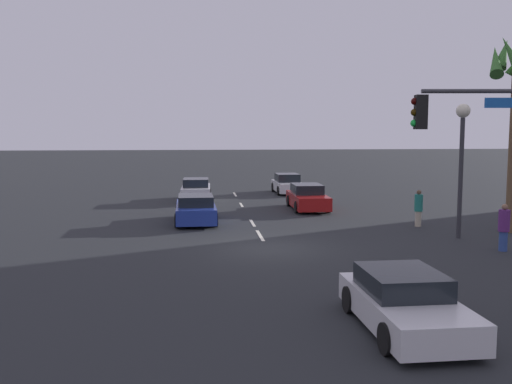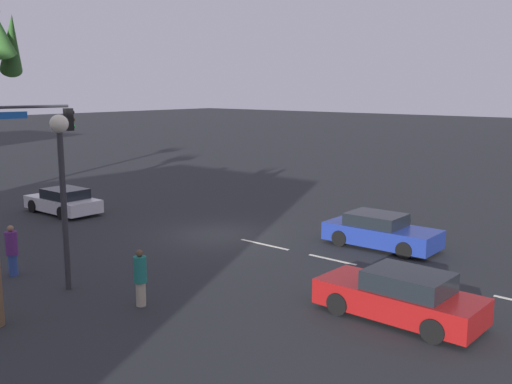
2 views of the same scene
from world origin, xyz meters
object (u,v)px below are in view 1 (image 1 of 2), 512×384
car_2 (196,209)px  streetlamp (462,143)px  car_0 (196,190)px  pedestrian_0 (418,207)px  pedestrian_1 (504,227)px  car_1 (308,198)px  car_4 (404,303)px  car_3 (288,184)px

car_2 → streetlamp: streetlamp is taller
car_0 → pedestrian_0: size_ratio=2.51×
car_2 → pedestrian_1: pedestrian_1 is taller
pedestrian_0 → car_1: bearing=-147.5°
car_1 → pedestrian_0: bearing=32.5°
streetlamp → pedestrian_0: bearing=-169.2°
car_1 → car_4: 19.23m
streetlamp → pedestrian_1: size_ratio=3.14×
pedestrian_1 → car_4: bearing=-41.0°
streetlamp → car_1: bearing=-153.7°
car_2 → pedestrian_0: size_ratio=2.66×
car_1 → pedestrian_1: bearing=23.0°
car_4 → pedestrian_1: size_ratio=2.46×
car_3 → car_1: bearing=-1.5°
car_0 → pedestrian_0: bearing=43.1°
car_1 → car_3: car_1 is taller
car_1 → car_2: (3.96, -6.19, -0.02)m
car_3 → streetlamp: (17.35, 4.25, 3.24)m
car_3 → car_4: bearing=-3.8°
car_0 → streetlamp: (13.66, 10.64, 3.21)m
car_2 → car_3: (-12.25, 6.41, -0.00)m
streetlamp → car_2: bearing=-115.6°
car_1 → car_3: 8.30m
car_1 → pedestrian_1: (11.63, 4.94, 0.25)m
car_4 → streetlamp: streetlamp is taller
car_2 → pedestrian_1: size_ratio=2.59×
pedestrian_0 → pedestrian_1: pedestrian_1 is taller
car_1 → pedestrian_1: 12.63m
streetlamp → pedestrian_1: 3.95m
car_2 → pedestrian_0: pedestrian_0 is taller
car_0 → car_4: bearing=10.9°
car_0 → pedestrian_1: (16.23, 11.11, 0.24)m
car_4 → pedestrian_1: (-7.54, 6.55, 0.31)m
streetlamp → car_0: bearing=-142.1°
car_3 → pedestrian_0: bearing=14.4°
car_2 → pedestrian_0: 10.35m
car_2 → pedestrian_0: (2.21, 10.11, 0.25)m
car_0 → streetlamp: streetlamp is taller
pedestrian_0 → pedestrian_1: size_ratio=0.97×
car_1 → car_3: size_ratio=1.12×
car_2 → car_4: bearing=16.8°
car_4 → pedestrian_0: 14.13m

